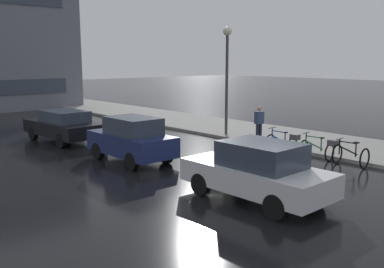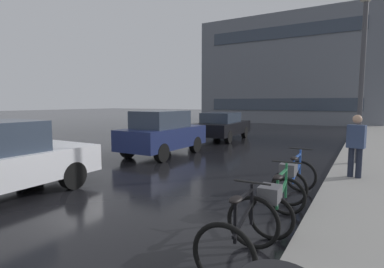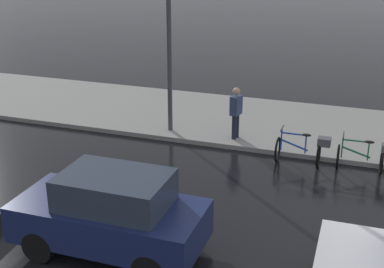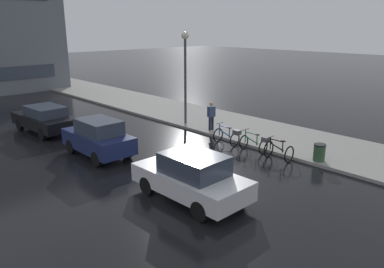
{
  "view_description": "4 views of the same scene",
  "coord_description": "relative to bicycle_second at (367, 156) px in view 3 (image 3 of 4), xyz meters",
  "views": [
    {
      "loc": [
        -11.07,
        -8.11,
        3.78
      ],
      "look_at": [
        -0.07,
        4.23,
        0.92
      ],
      "focal_mm": 40.0,
      "sensor_mm": 36.0,
      "label": 1
    },
    {
      "loc": [
        4.41,
        -4.03,
        2.01
      ],
      "look_at": [
        -0.91,
        5.04,
        0.9
      ],
      "focal_mm": 28.0,
      "sensor_mm": 36.0,
      "label": 2
    },
    {
      "loc": [
        -10.38,
        0.67,
        6.01
      ],
      "look_at": [
        1.9,
        4.95,
        1.02
      ],
      "focal_mm": 50.0,
      "sensor_mm": 36.0,
      "label": 3
    },
    {
      "loc": [
        -10.23,
        -9.37,
        5.67
      ],
      "look_at": [
        0.57,
        2.06,
        1.11
      ],
      "focal_mm": 35.0,
      "sensor_mm": 36.0,
      "label": 4
    }
  ],
  "objects": [
    {
      "name": "streetlamp",
      "position": [
        0.94,
        5.89,
        3.19
      ],
      "size": [
        0.42,
        0.42,
        5.36
      ],
      "color": "#424247",
      "rests_on": "ground"
    },
    {
      "name": "car_navy",
      "position": [
        -5.54,
        4.58,
        0.38
      ],
      "size": [
        1.74,
        3.73,
        1.7
      ],
      "color": "navy",
      "rests_on": "ground"
    },
    {
      "name": "pedestrian",
      "position": [
        0.94,
        3.8,
        0.49
      ],
      "size": [
        0.44,
        0.31,
        1.71
      ],
      "color": "#1E2333",
      "rests_on": "ground"
    },
    {
      "name": "bicycle_third",
      "position": [
        -0.09,
        1.62,
        0.01
      ],
      "size": [
        0.72,
        1.42,
        1.01
      ],
      "color": "black",
      "rests_on": "ground"
    },
    {
      "name": "bicycle_second",
      "position": [
        0.0,
        0.0,
        0.0
      ],
      "size": [
        0.73,
        1.44,
        0.99
      ],
      "color": "black",
      "rests_on": "ground"
    },
    {
      "name": "sidewalk_kerb",
      "position": [
        2.73,
        9.42,
        -0.4
      ],
      "size": [
        4.8,
        60.0,
        0.14
      ],
      "primitive_type": "cube",
      "color": "gray",
      "rests_on": "ground"
    }
  ]
}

